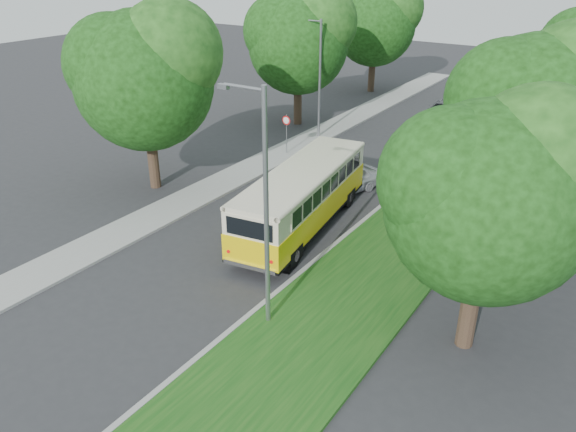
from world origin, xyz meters
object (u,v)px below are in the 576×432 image
Objects in this scene: lamppost_far at (319,75)px; car_silver at (344,180)px; car_grey at (444,113)px; lamppost_near at (264,204)px; car_blue at (429,128)px; car_white at (426,149)px; vintage_bus at (302,199)px.

lamppost_far is 1.85× the size of car_silver.
car_grey is at bearing 108.34° from car_silver.
lamppost_near is 1.07× the size of lamppost_far.
car_white is at bearing -50.09° from car_blue.
car_silver is at bearing -70.42° from car_blue.
vintage_bus is 15.63m from car_blue.
car_white is (1.46, 11.38, -0.69)m from vintage_bus.
lamppost_near reaches higher than car_grey.
car_silver is at bearing 105.06° from lamppost_near.
car_blue is (6.32, 3.69, -3.38)m from lamppost_far.
lamppost_far reaches higher than vintage_bus.
car_silver is 0.73× the size of car_grey.
car_white is (7.70, -0.54, -3.37)m from lamppost_far.
lamppost_far is 1.65× the size of car_white.
car_blue is at bearing 96.64° from lamppost_near.
lamppost_near is 18.36m from car_white.
car_white is at bearing -78.36° from car_grey.
lamppost_near reaches higher than lamppost_far.
car_blue is 4.05m from car_grey.
car_silver is 6.96m from car_white.
lamppost_near is 0.83× the size of vintage_bus.
car_white is at bearing 74.81° from vintage_bus.
lamppost_far is 0.77× the size of vintage_bus.
vintage_bus is at bearing 112.10° from lamppost_near.
lamppost_far is 10.28m from car_grey.
car_blue is at bearing 81.81° from vintage_bus.
lamppost_far is (-8.91, 18.50, -0.25)m from lamppost_near.
vintage_bus is 11.50m from car_white.
vintage_bus is (-2.67, 6.57, -2.93)m from lamppost_near.
lamppost_near is 7.68m from vintage_bus.
car_silver is at bearing -51.00° from lamppost_far.
car_grey reaches higher than car_blue.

